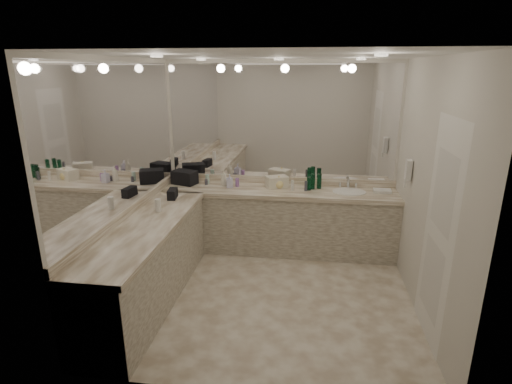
# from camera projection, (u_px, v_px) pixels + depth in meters

# --- Properties ---
(floor) EXTENTS (3.20, 3.20, 0.00)m
(floor) POSITION_uv_depth(u_px,v_px,m) (268.00, 294.00, 4.59)
(floor) COLOR beige
(floor) RESTS_ON ground
(ceiling) EXTENTS (3.20, 3.20, 0.00)m
(ceiling) POSITION_uv_depth(u_px,v_px,m) (271.00, 55.00, 3.82)
(ceiling) COLOR white
(ceiling) RESTS_ON floor
(wall_back) EXTENTS (3.20, 0.02, 2.60)m
(wall_back) POSITION_uv_depth(u_px,v_px,m) (281.00, 156.00, 5.62)
(wall_back) COLOR beige
(wall_back) RESTS_ON floor
(wall_left) EXTENTS (0.02, 3.00, 2.60)m
(wall_left) POSITION_uv_depth(u_px,v_px,m) (126.00, 180.00, 4.41)
(wall_left) COLOR beige
(wall_left) RESTS_ON floor
(wall_right) EXTENTS (0.02, 3.00, 2.60)m
(wall_right) POSITION_uv_depth(u_px,v_px,m) (428.00, 192.00, 3.99)
(wall_right) COLOR beige
(wall_right) RESTS_ON floor
(vanity_back_base) EXTENTS (3.20, 0.60, 0.84)m
(vanity_back_base) POSITION_uv_depth(u_px,v_px,m) (278.00, 222.00, 5.60)
(vanity_back_base) COLOR beige
(vanity_back_base) RESTS_ON floor
(vanity_back_top) EXTENTS (3.20, 0.64, 0.06)m
(vanity_back_top) POSITION_uv_depth(u_px,v_px,m) (278.00, 191.00, 5.46)
(vanity_back_top) COLOR #F0E5CF
(vanity_back_top) RESTS_ON vanity_back_base
(vanity_left_base) EXTENTS (0.60, 2.40, 0.84)m
(vanity_left_base) POSITION_uv_depth(u_px,v_px,m) (147.00, 266.00, 4.35)
(vanity_left_base) COLOR beige
(vanity_left_base) RESTS_ON floor
(vanity_left_top) EXTENTS (0.64, 2.42, 0.06)m
(vanity_left_top) POSITION_uv_depth(u_px,v_px,m) (145.00, 228.00, 4.22)
(vanity_left_top) COLOR #F0E5CF
(vanity_left_top) RESTS_ON vanity_left_base
(backsplash_back) EXTENTS (3.20, 0.04, 0.10)m
(backsplash_back) POSITION_uv_depth(u_px,v_px,m) (280.00, 180.00, 5.71)
(backsplash_back) COLOR #F0E5CF
(backsplash_back) RESTS_ON vanity_back_top
(backsplash_left) EXTENTS (0.04, 3.00, 0.10)m
(backsplash_left) POSITION_uv_depth(u_px,v_px,m) (130.00, 210.00, 4.52)
(backsplash_left) COLOR #F0E5CF
(backsplash_left) RESTS_ON vanity_left_top
(mirror_back) EXTENTS (3.12, 0.01, 1.55)m
(mirror_back) POSITION_uv_depth(u_px,v_px,m) (281.00, 122.00, 5.47)
(mirror_back) COLOR white
(mirror_back) RESTS_ON wall_back
(mirror_left) EXTENTS (0.01, 2.92, 1.55)m
(mirror_left) POSITION_uv_depth(u_px,v_px,m) (123.00, 137.00, 4.27)
(mirror_left) COLOR white
(mirror_left) RESTS_ON wall_left
(sink) EXTENTS (0.44, 0.44, 0.03)m
(sink) POSITION_uv_depth(u_px,v_px,m) (349.00, 192.00, 5.33)
(sink) COLOR white
(sink) RESTS_ON vanity_back_top
(faucet) EXTENTS (0.24, 0.16, 0.14)m
(faucet) POSITION_uv_depth(u_px,v_px,m) (348.00, 183.00, 5.51)
(faucet) COLOR silver
(faucet) RESTS_ON vanity_back_top
(wall_phone) EXTENTS (0.06, 0.10, 0.24)m
(wall_phone) POSITION_uv_depth(u_px,v_px,m) (408.00, 170.00, 4.65)
(wall_phone) COLOR white
(wall_phone) RESTS_ON wall_right
(door) EXTENTS (0.02, 0.82, 2.10)m
(door) POSITION_uv_depth(u_px,v_px,m) (438.00, 234.00, 3.60)
(door) COLOR white
(door) RESTS_ON wall_right
(black_toiletry_bag) EXTENTS (0.39, 0.31, 0.19)m
(black_toiletry_bag) POSITION_uv_depth(u_px,v_px,m) (185.00, 178.00, 5.67)
(black_toiletry_bag) COLOR black
(black_toiletry_bag) RESTS_ON vanity_back_top
(black_bag_spill) EXTENTS (0.13, 0.23, 0.12)m
(black_bag_spill) POSITION_uv_depth(u_px,v_px,m) (172.00, 194.00, 5.06)
(black_bag_spill) COLOR black
(black_bag_spill) RESTS_ON vanity_left_top
(cream_cosmetic_case) EXTENTS (0.34, 0.28, 0.17)m
(cream_cosmetic_case) POSITION_uv_depth(u_px,v_px,m) (277.00, 182.00, 5.52)
(cream_cosmetic_case) COLOR silver
(cream_cosmetic_case) RESTS_ON vanity_back_top
(hand_towel) EXTENTS (0.24, 0.17, 0.04)m
(hand_towel) POSITION_uv_depth(u_px,v_px,m) (382.00, 191.00, 5.31)
(hand_towel) COLOR white
(hand_towel) RESTS_ON vanity_back_top
(lotion_left) EXTENTS (0.07, 0.07, 0.16)m
(lotion_left) POSITION_uv_depth(u_px,v_px,m) (158.00, 205.00, 4.58)
(lotion_left) COLOR white
(lotion_left) RESTS_ON vanity_left_top
(soap_bottle_a) EXTENTS (0.11, 0.11, 0.23)m
(soap_bottle_a) POSITION_uv_depth(u_px,v_px,m) (224.00, 178.00, 5.60)
(soap_bottle_a) COLOR white
(soap_bottle_a) RESTS_ON vanity_back_top
(soap_bottle_b) EXTENTS (0.10, 0.10, 0.19)m
(soap_bottle_b) POSITION_uv_depth(u_px,v_px,m) (230.00, 181.00, 5.50)
(soap_bottle_b) COLOR silver
(soap_bottle_b) RESTS_ON vanity_back_top
(soap_bottle_c) EXTENTS (0.15, 0.15, 0.18)m
(soap_bottle_c) POSITION_uv_depth(u_px,v_px,m) (279.00, 182.00, 5.47)
(soap_bottle_c) COLOR #F7E18D
(soap_bottle_c) RESTS_ON vanity_back_top
(green_bottle_0) EXTENTS (0.06, 0.06, 0.20)m
(green_bottle_0) POSITION_uv_depth(u_px,v_px,m) (319.00, 181.00, 5.47)
(green_bottle_0) COLOR #0A4627
(green_bottle_0) RESTS_ON vanity_back_top
(green_bottle_1) EXTENTS (0.06, 0.06, 0.21)m
(green_bottle_1) POSITION_uv_depth(u_px,v_px,m) (313.00, 182.00, 5.43)
(green_bottle_1) COLOR #0A4627
(green_bottle_1) RESTS_ON vanity_back_top
(green_bottle_2) EXTENTS (0.06, 0.06, 0.18)m
(green_bottle_2) POSITION_uv_depth(u_px,v_px,m) (309.00, 184.00, 5.40)
(green_bottle_2) COLOR #0A4627
(green_bottle_2) RESTS_ON vanity_back_top
(amenity_bottle_0) EXTENTS (0.04, 0.04, 0.14)m
(amenity_bottle_0) POSITION_uv_depth(u_px,v_px,m) (292.00, 185.00, 5.38)
(amenity_bottle_0) COLOR white
(amenity_bottle_0) RESTS_ON vanity_back_top
(amenity_bottle_1) EXTENTS (0.06, 0.06, 0.13)m
(amenity_bottle_1) POSITION_uv_depth(u_px,v_px,m) (207.00, 179.00, 5.71)
(amenity_bottle_1) COLOR silver
(amenity_bottle_1) RESTS_ON vanity_back_top
(amenity_bottle_2) EXTENTS (0.07, 0.07, 0.07)m
(amenity_bottle_2) POSITION_uv_depth(u_px,v_px,m) (230.00, 183.00, 5.63)
(amenity_bottle_2) COLOR #3F3F4C
(amenity_bottle_2) RESTS_ON vanity_back_top
(amenity_bottle_3) EXTENTS (0.04, 0.04, 0.14)m
(amenity_bottle_3) POSITION_uv_depth(u_px,v_px,m) (306.00, 186.00, 5.36)
(amenity_bottle_3) COLOR #3F3F4C
(amenity_bottle_3) RESTS_ON vanity_back_top
(amenity_bottle_4) EXTENTS (0.05, 0.05, 0.12)m
(amenity_bottle_4) POSITION_uv_depth(u_px,v_px,m) (237.00, 182.00, 5.56)
(amenity_bottle_4) COLOR #9966B2
(amenity_bottle_4) RESTS_ON vanity_back_top
(amenity_bottle_5) EXTENTS (0.04, 0.04, 0.08)m
(amenity_bottle_5) POSITION_uv_depth(u_px,v_px,m) (206.00, 182.00, 5.66)
(amenity_bottle_5) COLOR #3F3F4C
(amenity_bottle_5) RESTS_ON vanity_back_top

